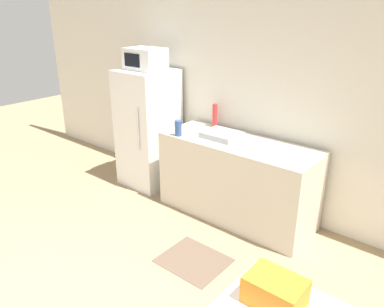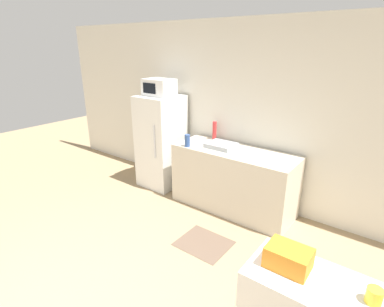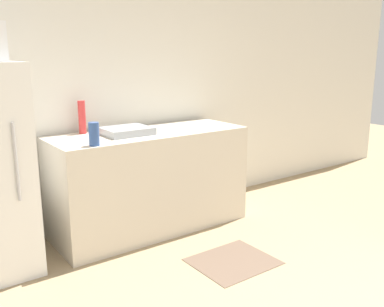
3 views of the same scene
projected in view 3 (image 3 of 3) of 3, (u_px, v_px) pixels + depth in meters
name	position (u px, v px, depth m)	size (l,w,h in m)	color
wall_back	(130.00, 81.00, 3.96)	(8.00, 0.06, 2.60)	silver
counter	(150.00, 181.00, 3.82)	(1.73, 0.65, 0.89)	beige
sink_basin	(127.00, 131.00, 3.59)	(0.39, 0.33, 0.06)	#9EA3A8
bottle_tall	(82.00, 117.00, 3.60)	(0.06, 0.06, 0.28)	red
bottle_short	(94.00, 134.00, 3.14)	(0.08, 0.08, 0.17)	#2D4C8C
kitchen_rug	(233.00, 261.00, 3.27)	(0.60, 0.52, 0.01)	brown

